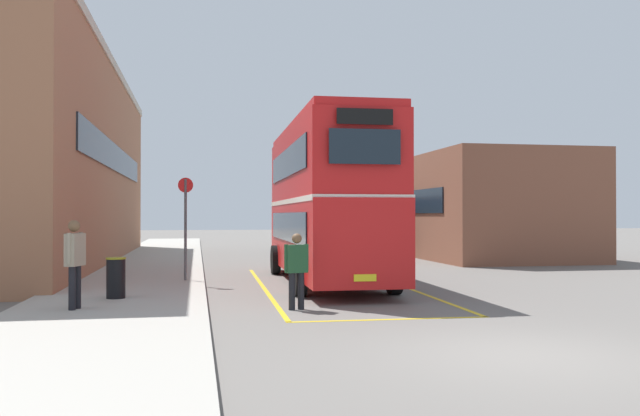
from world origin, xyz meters
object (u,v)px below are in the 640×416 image
object	(u,v)px
pedestrian_boarding	(296,266)
single_deck_bus	(341,223)
litter_bin	(116,278)
pedestrian_waiting_near	(75,257)
bus_stop_sign	(185,219)
double_decker_bus	(326,200)

from	to	relation	value
pedestrian_boarding	single_deck_bus	bearing A→B (deg)	74.96
pedestrian_boarding	litter_bin	world-z (taller)	pedestrian_boarding
pedestrian_waiting_near	bus_stop_sign	xyz separation A→B (m)	(2.10, 5.67, 0.73)
single_deck_bus	bus_stop_sign	world-z (taller)	bus_stop_sign
bus_stop_sign	pedestrian_boarding	bearing A→B (deg)	-66.43
double_decker_bus	litter_bin	size ratio (longest dim) A/B	10.87
pedestrian_boarding	bus_stop_sign	bearing A→B (deg)	113.57
double_decker_bus	pedestrian_boarding	xyz separation A→B (m)	(-1.72, -5.38, -1.56)
litter_bin	pedestrian_boarding	bearing A→B (deg)	-22.32
single_deck_bus	pedestrian_boarding	bearing A→B (deg)	-105.04
double_decker_bus	pedestrian_boarding	world-z (taller)	double_decker_bus
single_deck_bus	bus_stop_sign	xyz separation A→B (m)	(-8.05, -15.26, 0.29)
single_deck_bus	pedestrian_boarding	size ratio (longest dim) A/B	5.23
double_decker_bus	bus_stop_sign	world-z (taller)	double_decker_bus
pedestrian_boarding	litter_bin	distance (m)	4.28
double_decker_bus	pedestrian_waiting_near	xyz separation A→B (m)	(-6.27, -5.44, -1.31)
pedestrian_boarding	pedestrian_waiting_near	bearing A→B (deg)	-179.27
double_decker_bus	litter_bin	distance (m)	7.06
double_decker_bus	pedestrian_waiting_near	size ratio (longest dim) A/B	5.64
litter_bin	bus_stop_sign	world-z (taller)	bus_stop_sign
single_deck_bus	pedestrian_waiting_near	distance (m)	23.26
pedestrian_waiting_near	pedestrian_boarding	bearing A→B (deg)	0.73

